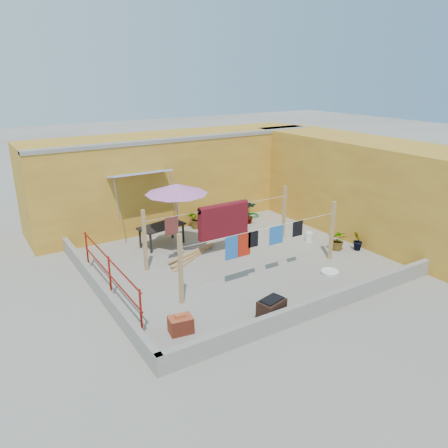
{
  "coord_description": "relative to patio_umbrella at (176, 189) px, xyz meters",
  "views": [
    {
      "loc": [
        -6.67,
        -9.93,
        5.33
      ],
      "look_at": [
        -0.21,
        0.3,
        1.11
      ],
      "focal_mm": 35.0,
      "sensor_mm": 36.0,
      "label": 1
    }
  ],
  "objects": [
    {
      "name": "ground",
      "position": [
        1.14,
        -1.48,
        -2.04
      ],
      "size": [
        80.0,
        80.0,
        0.0
      ],
      "primitive_type": "plane",
      "color": "#9E998E",
      "rests_on": "ground"
    },
    {
      "name": "wall_back",
      "position": [
        1.64,
        3.21,
        -0.43
      ],
      "size": [
        11.0,
        3.27,
        3.21
      ],
      "color": "gold",
      "rests_on": "ground"
    },
    {
      "name": "wall_right",
      "position": [
        6.34,
        -1.48,
        -0.44
      ],
      "size": [
        2.4,
        9.0,
        3.2
      ],
      "primitive_type": "cube",
      "color": "gold",
      "rests_on": "ground"
    },
    {
      "name": "parapet_front",
      "position": [
        1.14,
        -5.06,
        -1.82
      ],
      "size": [
        8.3,
        0.16,
        0.44
      ],
      "primitive_type": "cube",
      "color": "gray",
      "rests_on": "ground"
    },
    {
      "name": "parapet_left",
      "position": [
        -2.94,
        -1.48,
        -1.82
      ],
      "size": [
        0.16,
        7.3,
        0.44
      ],
      "primitive_type": "cube",
      "color": "gray",
      "rests_on": "ground"
    },
    {
      "name": "red_railing",
      "position": [
        -2.71,
        -1.68,
        -1.31
      ],
      "size": [
        0.05,
        4.2,
        1.1
      ],
      "color": "#A61B10",
      "rests_on": "ground"
    },
    {
      "name": "clothesline_rig",
      "position": [
        1.19,
        -0.92,
        -1.03
      ],
      "size": [
        5.09,
        2.35,
        1.8
      ],
      "color": "tan",
      "rests_on": "ground"
    },
    {
      "name": "patio_umbrella",
      "position": [
        0.0,
        0.0,
        0.0
      ],
      "size": [
        2.02,
        2.02,
        2.27
      ],
      "color": "gray",
      "rests_on": "ground"
    },
    {
      "name": "outdoor_table",
      "position": [
        -0.18,
        0.82,
        -1.41
      ],
      "size": [
        1.58,
        1.01,
        0.69
      ],
      "color": "black",
      "rests_on": "ground"
    },
    {
      "name": "brick_stack",
      "position": [
        -1.96,
        -4.01,
        -1.85
      ],
      "size": [
        0.56,
        0.44,
        0.44
      ],
      "color": "#AA3D27",
      "rests_on": "ground"
    },
    {
      "name": "lumber_pile",
      "position": [
        0.14,
        -0.59,
        -1.97
      ],
      "size": [
        1.96,
        1.13,
        0.12
      ],
      "color": "tan",
      "rests_on": "ground"
    },
    {
      "name": "brazier",
      "position": [
        -0.01,
        -4.68,
        -1.76
      ],
      "size": [
        0.7,
        0.55,
        0.56
      ],
      "color": "black",
      "rests_on": "ground"
    },
    {
      "name": "white_basin",
      "position": [
        2.9,
        -3.63,
        -1.99
      ],
      "size": [
        0.51,
        0.51,
        0.09
      ],
      "color": "silver",
      "rests_on": "ground"
    },
    {
      "name": "water_jug_a",
      "position": [
        4.07,
        -1.49,
        -1.87
      ],
      "size": [
        0.24,
        0.24,
        0.37
      ],
      "color": "silver",
      "rests_on": "ground"
    },
    {
      "name": "water_jug_b",
      "position": [
        4.3,
        -0.63,
        -1.89
      ],
      "size": [
        0.21,
        0.21,
        0.33
      ],
      "color": "silver",
      "rests_on": "ground"
    },
    {
      "name": "green_hose",
      "position": [
        4.07,
        1.72,
        -2.0
      ],
      "size": [
        0.54,
        0.54,
        0.08
      ],
      "color": "#176824",
      "rests_on": "ground"
    },
    {
      "name": "plant_back_a",
      "position": [
        1.57,
        1.72,
        -1.67
      ],
      "size": [
        0.87,
        0.86,
        0.73
      ],
      "primitive_type": "imported",
      "rotation": [
        0.0,
        0.0,
        0.71
      ],
      "color": "#175219",
      "rests_on": "ground"
    },
    {
      "name": "plant_back_b",
      "position": [
        2.74,
        1.33,
        -1.74
      ],
      "size": [
        0.37,
        0.37,
        0.59
      ],
      "primitive_type": "imported",
      "rotation": [
        0.0,
        0.0,
        1.71
      ],
      "color": "#175219",
      "rests_on": "ground"
    },
    {
      "name": "plant_right_a",
      "position": [
        3.48,
        1.08,
        -1.59
      ],
      "size": [
        0.56,
        0.52,
        0.88
      ],
      "primitive_type": "imported",
      "rotation": [
        0.0,
        0.0,
        2.56
      ],
      "color": "#175219",
      "rests_on": "ground"
    },
    {
      "name": "plant_right_b",
      "position": [
        4.84,
        -2.87,
        -1.71
      ],
      "size": [
        0.46,
        0.45,
        0.65
      ],
      "primitive_type": "imported",
      "rotation": [
        0.0,
        0.0,
        3.78
      ],
      "color": "#175219",
      "rests_on": "ground"
    },
    {
      "name": "plant_right_c",
      "position": [
        4.36,
        -2.5,
        -1.7
      ],
      "size": [
        0.75,
        0.78,
        0.67
      ],
      "primitive_type": "imported",
      "rotation": [
        0.0,
        0.0,
        5.23
      ],
      "color": "#175219",
      "rests_on": "ground"
    }
  ]
}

